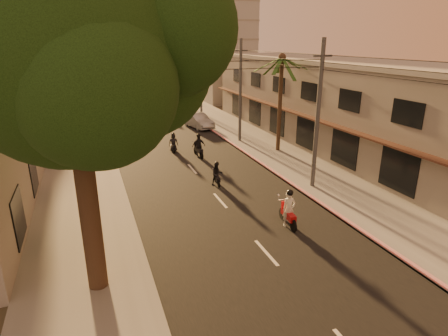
{
  "coord_description": "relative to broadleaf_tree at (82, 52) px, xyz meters",
  "views": [
    {
      "loc": [
        -6.69,
        -10.78,
        8.83
      ],
      "look_at": [
        0.06,
        7.5,
        2.17
      ],
      "focal_mm": 30.0,
      "sensor_mm": 36.0,
      "label": 1
    }
  ],
  "objects": [
    {
      "name": "ground",
      "position": [
        6.61,
        -2.14,
        -8.48
      ],
      "size": [
        160.0,
        160.0,
        0.0
      ],
      "primitive_type": "plane",
      "color": "#383023",
      "rests_on": "ground"
    },
    {
      "name": "road",
      "position": [
        6.61,
        17.86,
        -8.47
      ],
      "size": [
        10.0,
        140.0,
        0.02
      ],
      "primitive_type": "cube",
      "color": "black",
      "rests_on": "ground"
    },
    {
      "name": "sidewalk_right",
      "position": [
        14.11,
        17.86,
        -8.42
      ],
      "size": [
        5.0,
        140.0,
        0.12
      ],
      "primitive_type": "cube",
      "color": "slate",
      "rests_on": "ground"
    },
    {
      "name": "sidewalk_left",
      "position": [
        -0.89,
        17.86,
        -8.42
      ],
      "size": [
        5.0,
        140.0,
        0.12
      ],
      "primitive_type": "cube",
      "color": "slate",
      "rests_on": "ground"
    },
    {
      "name": "curb_stripe",
      "position": [
        11.71,
        12.86,
        -8.38
      ],
      "size": [
        0.2,
        60.0,
        0.2
      ],
      "primitive_type": "cube",
      "color": "red",
      "rests_on": "ground"
    },
    {
      "name": "shophouse_row",
      "position": [
        20.57,
        15.86,
        -4.83
      ],
      "size": [
        8.8,
        34.2,
        7.3
      ],
      "color": "gray",
      "rests_on": "ground"
    },
    {
      "name": "distant_tower",
      "position": [
        22.61,
        53.86,
        5.52
      ],
      "size": [
        12.1,
        12.1,
        28.0
      ],
      "color": "#B7B5B2",
      "rests_on": "ground"
    },
    {
      "name": "broadleaf_tree",
      "position": [
        0.0,
        0.0,
        0.0
      ],
      "size": [
        9.6,
        8.7,
        12.1
      ],
      "color": "black",
      "rests_on": "ground"
    },
    {
      "name": "palm_tree",
      "position": [
        14.61,
        13.86,
        -1.33
      ],
      "size": [
        5.0,
        5.0,
        8.2
      ],
      "color": "black",
      "rests_on": "ground"
    },
    {
      "name": "utility_poles",
      "position": [
        12.81,
        17.86,
        -1.94
      ],
      "size": [
        1.2,
        48.26,
        9.0
      ],
      "color": "#38383A",
      "rests_on": "ground"
    },
    {
      "name": "filler_right",
      "position": [
        20.61,
        42.86,
        -5.48
      ],
      "size": [
        8.0,
        14.0,
        6.0
      ],
      "primitive_type": "cube",
      "color": "gray",
      "rests_on": "ground"
    },
    {
      "name": "filler_left_near",
      "position": [
        -7.39,
        31.86,
        -6.28
      ],
      "size": [
        8.0,
        14.0,
        4.4
      ],
      "primitive_type": "cube",
      "color": "gray",
      "rests_on": "ground"
    },
    {
      "name": "filler_left_far",
      "position": [
        -7.39,
        49.86,
        -4.98
      ],
      "size": [
        8.0,
        14.0,
        7.0
      ],
      "primitive_type": "cube",
      "color": "gray",
      "rests_on": "ground"
    },
    {
      "name": "scooter_red",
      "position": [
        8.77,
        1.79,
        -7.62
      ],
      "size": [
        0.82,
        1.99,
        1.96
      ],
      "rotation": [
        0.0,
        0.0,
        -0.1
      ],
      "color": "black",
      "rests_on": "ground"
    },
    {
      "name": "scooter_mid_a",
      "position": [
        7.28,
        8.32,
        -7.76
      ],
      "size": [
        0.86,
        1.6,
        1.57
      ],
      "rotation": [
        0.0,
        0.0,
        -0.12
      ],
      "color": "black",
      "rests_on": "ground"
    },
    {
      "name": "scooter_mid_b",
      "position": [
        7.92,
        14.57,
        -7.61
      ],
      "size": [
        1.13,
        1.96,
        1.93
      ],
      "rotation": [
        0.0,
        0.0,
        0.07
      ],
      "color": "black",
      "rests_on": "ground"
    },
    {
      "name": "scooter_far_a",
      "position": [
        6.39,
        16.76,
        -7.74
      ],
      "size": [
        0.92,
        1.65,
        1.63
      ],
      "rotation": [
        0.0,
        0.0,
        -0.17
      ],
      "color": "black",
      "rests_on": "ground"
    },
    {
      "name": "scooter_far_b",
      "position": [
        8.7,
        32.18,
        -7.67
      ],
      "size": [
        1.29,
        1.78,
        1.76
      ],
      "rotation": [
        0.0,
        0.0,
        -0.18
      ],
      "color": "black",
      "rests_on": "ground"
    },
    {
      "name": "parked_car",
      "position": [
        10.88,
        24.73,
        -7.71
      ],
      "size": [
        3.36,
        5.24,
        1.53
      ],
      "primitive_type": "imported",
      "rotation": [
        0.0,
        0.0,
        0.19
      ],
      "color": "#9CA0A4",
      "rests_on": "ground"
    },
    {
      "name": "scooter_far_c",
      "position": [
        8.55,
        37.87,
        -7.63
      ],
      "size": [
        1.06,
        1.89,
        1.87
      ],
      "rotation": [
        0.0,
        0.0,
        0.18
      ],
      "color": "black",
      "rests_on": "ground"
    }
  ]
}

